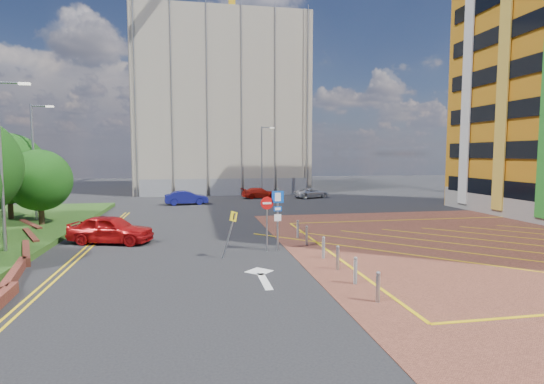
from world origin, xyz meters
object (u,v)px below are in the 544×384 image
object	(u,v)px
tree_c	(40,180)
lamp_left_near	(2,159)
tree_d	(8,169)
lamp_back	(262,159)
car_red_left	(111,229)
car_blue_back	(186,198)
car_silver_back	(311,193)
car_red_back	(259,193)
lamp_left_far	(35,157)
warning_sign	(231,229)
sign_cluster	(274,213)

from	to	relation	value
tree_c	lamp_left_near	bearing A→B (deg)	-82.31
tree_d	lamp_back	size ratio (longest dim) A/B	0.76
car_red_left	car_blue_back	distance (m)	17.77
lamp_left_near	car_silver_back	size ratio (longest dim) A/B	2.04
lamp_left_near	car_red_left	xyz separation A→B (m)	(4.24, 2.47, -3.88)
tree_c	car_blue_back	size ratio (longest dim) A/B	1.19
lamp_back	car_silver_back	distance (m)	6.82
lamp_back	car_red_back	distance (m)	4.11
lamp_left_far	car_red_left	size ratio (longest dim) A/B	1.75
lamp_left_far	car_red_left	world-z (taller)	lamp_left_far
lamp_back	car_red_left	size ratio (longest dim) A/B	1.75
lamp_left_near	car_red_left	size ratio (longest dim) A/B	1.75
warning_sign	lamp_left_near	bearing A→B (deg)	168.02
lamp_left_near	car_silver_back	world-z (taller)	lamp_left_near
lamp_left_near	car_silver_back	xyz separation A→B (m)	(21.64, 23.66, -4.11)
lamp_left_near	car_red_back	distance (m)	29.49
car_silver_back	tree_c	bearing A→B (deg)	107.14
sign_cluster	car_red_left	distance (m)	9.23
lamp_left_near	warning_sign	size ratio (longest dim) A/B	3.56
tree_d	car_blue_back	distance (m)	15.33
sign_cluster	warning_sign	distance (m)	2.62
car_red_left	car_blue_back	size ratio (longest dim) A/B	1.11
car_silver_back	lamp_back	bearing A→B (deg)	48.07
lamp_back	sign_cluster	distance (m)	27.38
car_red_back	car_blue_back	bearing A→B (deg)	111.21
lamp_left_far	sign_cluster	size ratio (longest dim) A/B	2.50
car_red_back	car_silver_back	bearing A→B (deg)	-107.81
lamp_left_near	lamp_back	bearing A→B (deg)	57.60
warning_sign	car_red_back	bearing A→B (deg)	78.44
tree_c	lamp_left_far	xyz separation A→B (m)	(-0.92, 2.00, 1.47)
car_blue_back	car_silver_back	distance (m)	14.14
lamp_left_far	car_blue_back	size ratio (longest dim) A/B	1.95
tree_c	warning_sign	bearing A→B (deg)	-41.56
tree_d	warning_sign	bearing A→B (deg)	-42.30
car_red_back	lamp_left_near	bearing A→B (deg)	137.54
lamp_left_far	lamp_back	bearing A→B (deg)	40.86
car_red_back	car_silver_back	distance (m)	5.80
lamp_back	sign_cluster	xyz separation A→B (m)	(-3.78, -27.02, -2.41)
lamp_left_near	car_red_back	bearing A→B (deg)	57.01
sign_cluster	car_red_left	bearing A→B (deg)	157.66
car_red_left	car_red_back	distance (m)	24.93
tree_c	car_red_left	distance (m)	8.05
lamp_back	car_blue_back	bearing A→B (deg)	-143.91
warning_sign	car_silver_back	world-z (taller)	warning_sign
tree_d	lamp_left_far	world-z (taller)	lamp_left_far
tree_c	lamp_back	distance (m)	25.19
lamp_left_far	warning_sign	world-z (taller)	lamp_left_far
warning_sign	car_red_back	size ratio (longest dim) A/B	0.56
tree_d	car_red_left	world-z (taller)	tree_d
tree_d	car_blue_back	size ratio (longest dim) A/B	1.48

